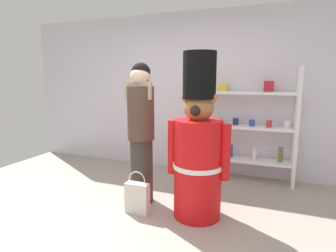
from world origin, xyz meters
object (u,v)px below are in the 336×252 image
at_px(merchandise_shelf, 243,125).
at_px(person_shopper, 141,130).
at_px(shopping_bag, 137,197).
at_px(teddy_bear_guard, 198,150).

bearing_deg(merchandise_shelf, person_shopper, -130.40).
bearing_deg(merchandise_shelf, shopping_bag, -122.53).
height_order(merchandise_shelf, shopping_bag, merchandise_shelf).
height_order(merchandise_shelf, person_shopper, person_shopper).
distance_m(teddy_bear_guard, shopping_bag, 0.89).
relative_size(person_shopper, shopping_bag, 3.45).
relative_size(merchandise_shelf, shopping_bag, 3.42).
distance_m(teddy_bear_guard, person_shopper, 0.77).
relative_size(teddy_bear_guard, shopping_bag, 3.63).
xyz_separation_m(person_shopper, shopping_bag, (0.08, -0.29, -0.73)).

